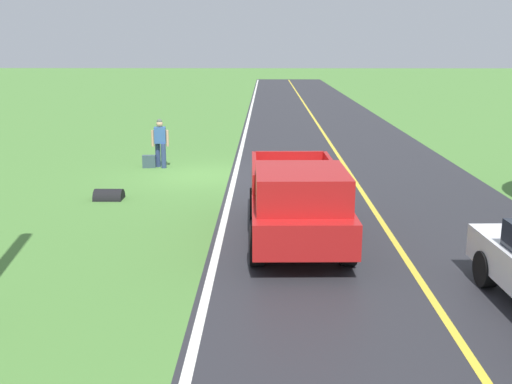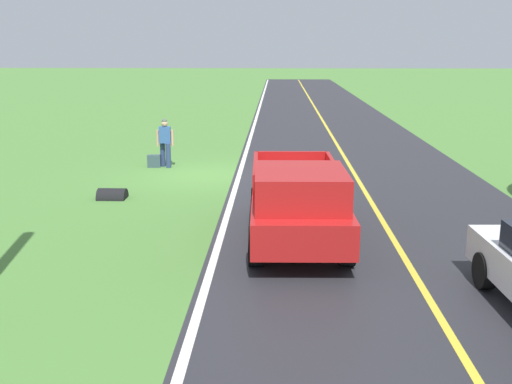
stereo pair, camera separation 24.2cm
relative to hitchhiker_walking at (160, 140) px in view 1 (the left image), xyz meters
name	(u,v)px [view 1 (the left image)]	position (x,y,z in m)	size (l,w,h in m)	color
ground_plane	(200,175)	(-1.56, 1.39, -0.98)	(200.00, 200.00, 0.00)	#4C7F38
road_surface	(351,176)	(-6.67, 1.39, -0.98)	(8.22, 120.00, 0.00)	#28282D
lane_edge_line	(235,175)	(-2.74, 1.39, -0.98)	(0.16, 117.60, 0.00)	silver
lane_centre_line	(351,176)	(-6.67, 1.39, -0.98)	(0.14, 117.60, 0.00)	gold
hitchhiker_walking	(160,140)	(0.00, 0.00, 0.00)	(0.62, 0.51, 1.75)	navy
suitcase_carried	(149,162)	(0.41, 0.12, -0.75)	(0.20, 0.46, 0.45)	#384C56
pickup_truck_passing	(297,200)	(-4.48, 8.47, -0.01)	(2.20, 5.45, 1.82)	#B21919
drainage_culvert	(109,199)	(0.70, 4.70, -0.98)	(0.60, 0.60, 0.80)	black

